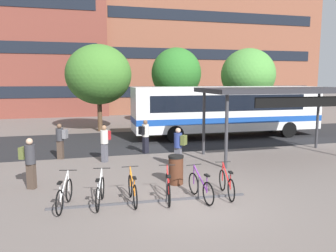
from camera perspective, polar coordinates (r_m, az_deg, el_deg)
name	(u,v)px	position (r m, az deg, el deg)	size (l,w,h in m)	color
ground	(192,203)	(10.19, 4.23, -13.12)	(200.00, 200.00, 0.00)	#6B605B
bus_lane_asphalt	(136,141)	(19.92, -5.50, -2.56)	(80.00, 7.20, 0.01)	#232326
city_bus	(228,109)	(21.43, 10.30, 2.88)	(12.09, 2.88, 3.20)	white
bike_rack	(150,199)	(10.20, -3.08, -12.54)	(6.03, 0.39, 0.70)	#47474C
parked_bicycle_white_0	(64,195)	(10.13, -17.44, -11.30)	(0.57, 1.69, 0.99)	black
parked_bicycle_white_1	(100,192)	(10.09, -11.64, -11.16)	(0.54, 1.70, 0.99)	black
parked_bicycle_orange_2	(133,190)	(10.15, -6.13, -10.93)	(0.52, 1.72, 0.99)	black
parked_bicycle_red_3	(168,188)	(10.25, 0.01, -10.69)	(0.54, 1.70, 0.99)	black
parked_bicycle_purple_4	(201,187)	(10.36, 5.65, -10.51)	(0.52, 1.72, 0.99)	black
parked_bicycle_red_5	(227,184)	(10.79, 10.08, -9.83)	(0.52, 1.71, 0.99)	black
transit_shelter	(280,92)	(16.27, 18.78, 5.58)	(7.30, 3.57, 3.27)	#38383D
commuter_red_pack_0	(105,141)	(14.98, -10.86, -2.52)	(0.55, 0.60, 1.66)	#565660
commuter_grey_pack_1	(61,139)	(16.01, -18.05, -2.10)	(0.60, 0.49, 1.66)	#47382D
commuter_black_pack_4	(145,134)	(16.45, -4.00, -1.42)	(0.61, 0.54, 1.68)	black
commuter_olive_pack_5	(29,160)	(12.05, -22.80, -5.40)	(0.60, 0.51, 1.74)	#47382D
commuter_olive_pack_6	(179,145)	(13.68, 1.88, -3.30)	(0.59, 0.58, 1.70)	#565660
trash_bin	(176,170)	(11.74, 1.37, -7.54)	(0.55, 0.55, 1.03)	#4C2819
street_tree_0	(176,74)	(26.25, 1.44, 9.03)	(3.90, 3.90, 6.11)	brown
street_tree_1	(99,75)	(23.72, -11.89, 8.67)	(4.55, 4.55, 6.06)	brown
street_tree_2	(248,75)	(26.72, 13.65, 8.58)	(4.18, 4.18, 6.04)	brown
building_left_wing	(25,38)	(40.74, -23.44, 13.83)	(16.74, 13.84, 16.38)	brown
building_right_wing	(197,13)	(43.57, 4.99, 18.85)	(26.19, 13.01, 23.62)	brown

